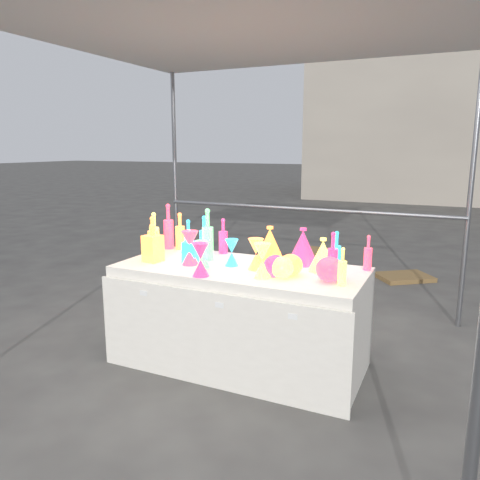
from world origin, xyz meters
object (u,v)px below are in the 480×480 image
at_px(cardboard_box_closed, 319,266).
at_px(globe_0, 291,266).
at_px(bottle_0, 180,231).
at_px(decanter_0, 153,243).
at_px(lampshade_0, 270,243).
at_px(hourglass_0, 190,248).
at_px(display_table, 239,316).

distance_m(cardboard_box_closed, globe_0, 2.59).
xyz_separation_m(bottle_0, decanter_0, (0.04, -0.46, -0.01)).
bearing_deg(lampshade_0, hourglass_0, -132.26).
distance_m(display_table, bottle_0, 0.96).
bearing_deg(globe_0, display_table, 171.85).
relative_size(decanter_0, globe_0, 1.77).
bearing_deg(decanter_0, lampshade_0, 37.56).
relative_size(hourglass_0, lampshade_0, 0.95).
relative_size(globe_0, lampshade_0, 0.62).
bearing_deg(decanter_0, globe_0, 13.53).
height_order(cardboard_box_closed, decanter_0, decanter_0).
distance_m(hourglass_0, lampshade_0, 0.61).
relative_size(decanter_0, lampshade_0, 1.10).
relative_size(display_table, bottle_0, 5.83).
bearing_deg(cardboard_box_closed, globe_0, -75.87).
distance_m(cardboard_box_closed, decanter_0, 2.69).
bearing_deg(display_table, globe_0, -8.15).
xyz_separation_m(display_table, globe_0, (0.41, -0.06, 0.44)).
relative_size(display_table, cardboard_box_closed, 3.47).
distance_m(display_table, cardboard_box_closed, 2.41).
xyz_separation_m(decanter_0, globe_0, (1.08, 0.06, -0.08)).
bearing_deg(hourglass_0, lampshade_0, 37.10).
distance_m(bottle_0, hourglass_0, 0.55).
xyz_separation_m(bottle_0, hourglass_0, (0.35, -0.42, -0.03)).
distance_m(bottle_0, lampshade_0, 0.84).
bearing_deg(decanter_0, cardboard_box_closed, 86.72).
bearing_deg(display_table, bottle_0, 154.40).
distance_m(display_table, globe_0, 0.61).
height_order(bottle_0, lampshade_0, bottle_0).
distance_m(hourglass_0, globe_0, 0.78).
bearing_deg(display_table, lampshade_0, 67.14).
distance_m(decanter_0, globe_0, 1.09).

